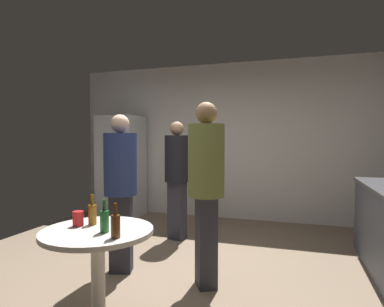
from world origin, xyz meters
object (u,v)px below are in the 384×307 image
Objects in this scene: plastic_cup_red at (78,219)px; person_in_navy_shirt at (121,180)px; beer_bottle_green at (104,220)px; person_in_black_shirt at (177,171)px; foreground_table at (98,244)px; beer_bottle_brown at (116,225)px; person_in_olive_shirt at (206,179)px; beer_bottle_amber at (92,214)px; refrigerator at (121,166)px.

plastic_cup_red is 0.07× the size of person_in_navy_shirt.
beer_bottle_green is 0.14× the size of person_in_black_shirt.
foreground_table is at bearing -9.80° from plastic_cup_red.
person_in_navy_shirt is (-0.60, 1.10, 0.14)m from beer_bottle_brown.
person_in_olive_shirt is at bearing 63.43° from beer_bottle_green.
foreground_table is at bearing -41.84° from beer_bottle_amber.
person_in_navy_shirt reaches higher than person_in_black_shirt.
foreground_table is 3.48× the size of beer_bottle_amber.
plastic_cup_red is at bearing -139.94° from beer_bottle_amber.
refrigerator is 16.36× the size of plastic_cup_red.
beer_bottle_brown is 1.00× the size of beer_bottle_green.
person_in_olive_shirt is at bearing 49.77° from beer_bottle_amber.
beer_bottle_green is 2.25m from person_in_black_shirt.
person_in_olive_shirt is (2.20, -2.26, 0.11)m from refrigerator.
person_in_navy_shirt reaches higher than beer_bottle_amber.
beer_bottle_brown and beer_bottle_green have the same top height.
person_in_olive_shirt is at bearing 72.13° from beer_bottle_brown.
person_in_black_shirt is at bearing 154.44° from person_in_navy_shirt.
person_in_navy_shirt is (-0.94, 0.06, -0.06)m from person_in_olive_shirt.
person_in_navy_shirt is at bearing 5.87° from person_in_black_shirt.
beer_bottle_amber is at bearing 40.06° from plastic_cup_red.
person_in_black_shirt reaches higher than foreground_table.
person_in_black_shirt is at bearing -34.41° from refrigerator.
refrigerator is at bearing -110.54° from person_in_black_shirt.
beer_bottle_green is 2.09× the size of plastic_cup_red.
person_in_black_shirt is at bearing 92.40° from beer_bottle_amber.
person_in_olive_shirt is (0.76, 0.87, 0.22)m from plastic_cup_red.
beer_bottle_green is at bearing -29.02° from foreground_table.
beer_bottle_amber is at bearing -63.62° from refrigerator.
beer_bottle_amber is 0.11m from plastic_cup_red.
beer_bottle_brown is 0.14× the size of person_in_black_shirt.
person_in_navy_shirt reaches higher than beer_bottle_green.
foreground_table is 2.21m from person_in_black_shirt.
foreground_table is at bearing 3.37° from person_in_navy_shirt.
foreground_table is (1.63, -3.16, -0.27)m from refrigerator.
refrigerator reaches higher than foreground_table.
person_in_black_shirt is at bearing 95.18° from foreground_table.
person_in_olive_shirt is at bearing 57.80° from foreground_table.
refrigerator is 3.45m from plastic_cup_red.
person_in_olive_shirt reaches higher than beer_bottle_green.
person_in_navy_shirt is (1.26, -2.20, 0.06)m from refrigerator.
person_in_black_shirt reaches higher than beer_bottle_amber.
person_in_olive_shirt is (0.57, 0.90, 0.38)m from foreground_table.
person_in_navy_shirt is (-0.17, -1.22, 0.01)m from person_in_black_shirt.
person_in_navy_shirt is (-0.46, 1.01, 0.14)m from beer_bottle_green.
person_in_black_shirt is 1.49m from person_in_olive_shirt.
foreground_table is 3.48× the size of beer_bottle_brown.
person_in_black_shirt is (-0.29, 2.23, 0.13)m from beer_bottle_green.
plastic_cup_red is at bearing 170.20° from foreground_table.
person_in_olive_shirt is at bearing 48.91° from plastic_cup_red.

